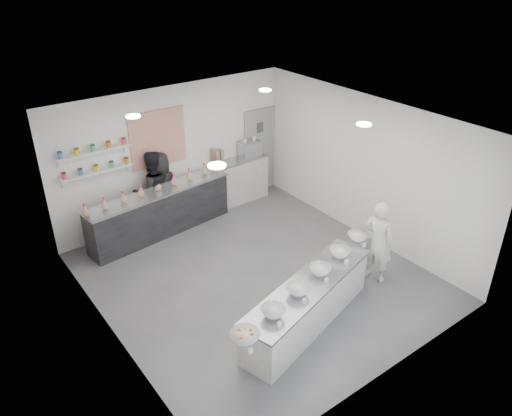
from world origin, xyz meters
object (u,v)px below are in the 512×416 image
(espresso_machine, at_px, (250,149))
(staff_right, at_px, (161,191))
(back_bar, at_px, (161,212))
(prep_counter, at_px, (308,304))
(espresso_ledge, at_px, (239,180))
(woman_prep, at_px, (378,241))
(staff_left, at_px, (153,191))

(espresso_machine, bearing_deg, staff_right, -179.71)
(back_bar, relative_size, staff_right, 1.89)
(prep_counter, xyz_separation_m, staff_right, (-0.38, 4.29, 0.46))
(espresso_ledge, xyz_separation_m, woman_prep, (0.19, -4.11, 0.27))
(espresso_machine, bearing_deg, woman_prep, -91.76)
(staff_right, bearing_deg, back_bar, 51.61)
(prep_counter, xyz_separation_m, espresso_machine, (1.97, 4.31, 0.85))
(prep_counter, relative_size, staff_left, 1.63)
(woman_prep, distance_m, staff_right, 4.66)
(espresso_machine, relative_size, woman_prep, 0.31)
(espresso_ledge, distance_m, woman_prep, 4.12)
(espresso_machine, relative_size, staff_right, 0.28)
(prep_counter, bearing_deg, back_bar, 82.18)
(prep_counter, bearing_deg, staff_right, 79.28)
(prep_counter, bearing_deg, woman_prep, -9.59)
(espresso_ledge, bearing_deg, espresso_machine, 0.00)
(espresso_ledge, bearing_deg, prep_counter, -111.02)
(woman_prep, relative_size, staff_left, 0.89)
(staff_right, bearing_deg, staff_left, -1.81)
(prep_counter, height_order, staff_right, staff_right)
(staff_right, bearing_deg, espresso_ledge, 178.53)
(prep_counter, distance_m, espresso_ledge, 4.61)
(back_bar, relative_size, staff_left, 1.82)
(back_bar, distance_m, espresso_ledge, 2.23)
(back_bar, distance_m, staff_left, 0.47)
(staff_right, bearing_deg, espresso_machine, 178.48)
(staff_left, distance_m, staff_right, 0.20)
(prep_counter, relative_size, woman_prep, 1.84)
(staff_left, xyz_separation_m, staff_right, (0.19, 0.00, -0.04))
(prep_counter, xyz_separation_m, woman_prep, (1.84, 0.20, 0.40))
(espresso_ledge, height_order, woman_prep, woman_prep)
(staff_left, height_order, staff_right, staff_left)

